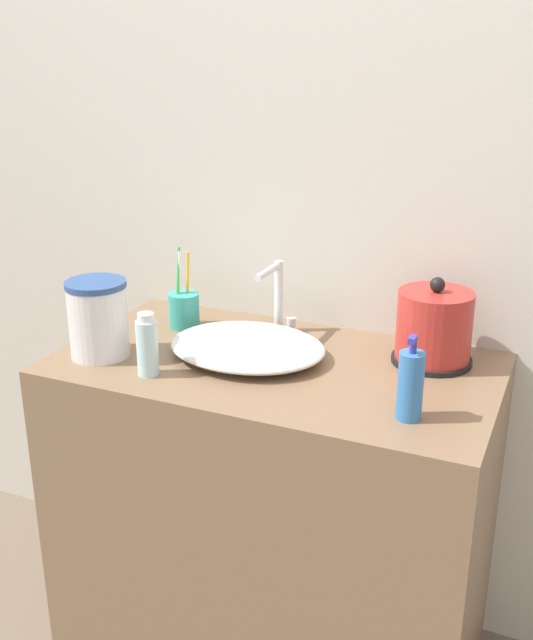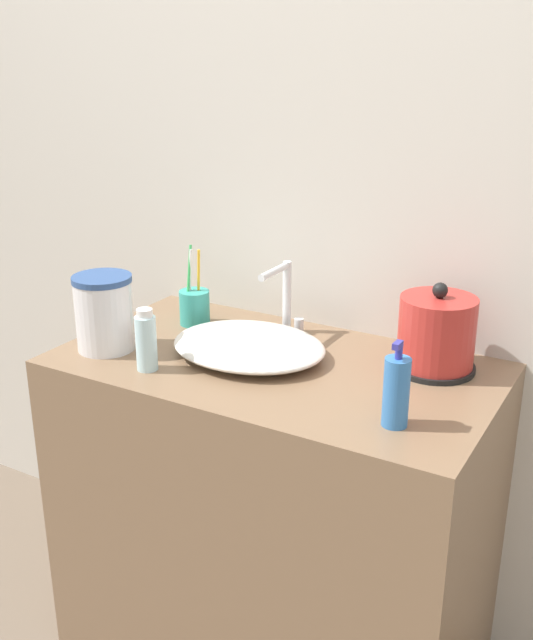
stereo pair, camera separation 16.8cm
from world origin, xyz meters
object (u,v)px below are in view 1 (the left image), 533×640
object	(u,v)px
electric_kettle	(434,330)
water_pitcher	(98,319)
toothbrush_cup	(184,309)
faucet	(278,294)
shampoo_bottle	(147,346)
lotion_bottle	(410,385)

from	to	relation	value
electric_kettle	water_pitcher	size ratio (longest dim) A/B	1.12
electric_kettle	toothbrush_cup	distance (m)	0.63
faucet	shampoo_bottle	world-z (taller)	faucet
water_pitcher	toothbrush_cup	bearing A→B (deg)	70.87
electric_kettle	water_pitcher	xyz separation A→B (m)	(-0.72, -0.27, 0.01)
lotion_bottle	water_pitcher	world-z (taller)	water_pitcher
electric_kettle	lotion_bottle	world-z (taller)	electric_kettle
toothbrush_cup	shampoo_bottle	xyz separation A→B (m)	(0.08, -0.29, 0.02)
lotion_bottle	shampoo_bottle	size ratio (longest dim) A/B	1.22
faucet	toothbrush_cup	distance (m)	0.25
electric_kettle	lotion_bottle	bearing A→B (deg)	-86.59
faucet	lotion_bottle	world-z (taller)	faucet
toothbrush_cup	lotion_bottle	world-z (taller)	toothbrush_cup
shampoo_bottle	water_pitcher	xyz separation A→B (m)	(-0.16, 0.05, 0.02)
toothbrush_cup	faucet	bearing A→B (deg)	12.76
toothbrush_cup	water_pitcher	bearing A→B (deg)	-109.13
toothbrush_cup	shampoo_bottle	world-z (taller)	toothbrush_cup
electric_kettle	faucet	bearing A→B (deg)	175.86
toothbrush_cup	shampoo_bottle	bearing A→B (deg)	-75.37
lotion_bottle	shampoo_bottle	distance (m)	0.57
water_pitcher	lotion_bottle	bearing A→B (deg)	-1.77
electric_kettle	shampoo_bottle	distance (m)	0.64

